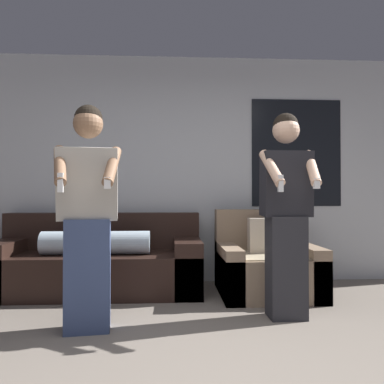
{
  "coord_description": "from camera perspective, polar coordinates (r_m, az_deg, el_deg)",
  "views": [
    {
      "loc": [
        -0.23,
        -1.77,
        1.0
      ],
      "look_at": [
        -0.07,
        1.21,
        1.05
      ],
      "focal_mm": 35.0,
      "sensor_mm": 36.0,
      "label": 1
    }
  ],
  "objects": [
    {
      "name": "wall_back",
      "position": [
        4.53,
        0.03,
        3.57
      ],
      "size": [
        6.74,
        0.07,
        2.7
      ],
      "color": "silver",
      "rests_on": "ground_plane"
    },
    {
      "name": "couch",
      "position": [
        4.18,
        -14.01,
        -10.5
      ],
      "size": [
        2.17,
        0.85,
        0.83
      ],
      "color": "black",
      "rests_on": "ground_plane"
    },
    {
      "name": "armchair",
      "position": [
        4.08,
        11.21,
        -10.89
      ],
      "size": [
        0.99,
        0.92,
        0.87
      ],
      "color": "#937A60",
      "rests_on": "ground_plane"
    },
    {
      "name": "person_left",
      "position": [
        2.93,
        -15.57,
        -3.55
      ],
      "size": [
        0.5,
        0.53,
        1.71
      ],
      "color": "#384770",
      "rests_on": "ground_plane"
    },
    {
      "name": "person_right",
      "position": [
        3.23,
        14.16,
        -2.98
      ],
      "size": [
        0.47,
        0.46,
        1.72
      ],
      "color": "#28282D",
      "rests_on": "ground_plane"
    }
  ]
}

